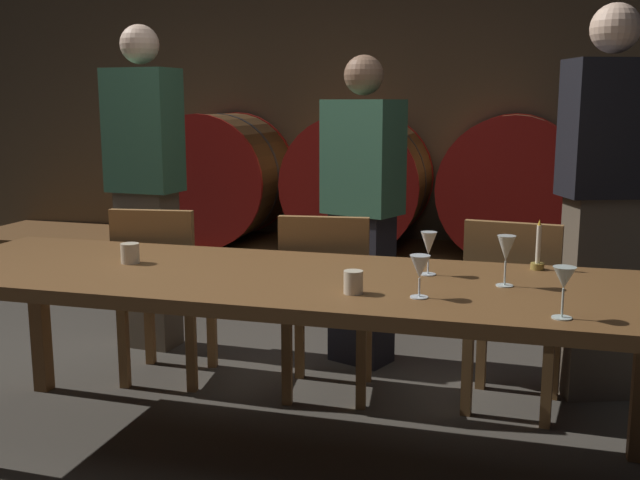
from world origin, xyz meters
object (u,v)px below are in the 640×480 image
candle_center (538,256)px  wine_glass_left (420,268)px  wine_barrel_left (219,178)px  wine_glass_far_left (429,245)px  guest_center (362,210)px  wine_barrel_right (513,186)px  wine_glass_right (564,280)px  chair_right (513,307)px  guest_left (146,186)px  chair_left (162,286)px  guest_right (603,201)px  dining_table (279,291)px  cup_left (130,253)px  wine_barrel_center (360,182)px  chair_center (327,297)px  cup_right (353,282)px  wine_glass_center (506,250)px

candle_center → wine_glass_left: (-0.38, -0.54, 0.05)m
wine_barrel_left → wine_glass_far_left: bearing=-52.1°
wine_barrel_left → guest_center: size_ratio=0.59×
wine_barrel_right → wine_glass_right: size_ratio=6.05×
chair_right → candle_center: size_ratio=4.50×
guest_left → chair_left: bearing=129.4°
guest_right → wine_glass_left: size_ratio=12.67×
guest_center → wine_glass_left: 1.47m
guest_right → candle_center: 0.75m
guest_right → wine_glass_right: guest_right is taller
chair_right → wine_glass_far_left: wine_glass_far_left is taller
dining_table → cup_left: bearing=176.9°
wine_glass_left → wine_glass_right: (0.44, -0.12, 0.02)m
wine_glass_left → guest_left: bearing=142.2°
wine_barrel_left → chair_left: (0.51, -1.90, -0.33)m
wine_barrel_center → wine_glass_left: size_ratio=6.66×
guest_left → guest_right: size_ratio=0.99×
guest_left → wine_glass_far_left: guest_left is taller
chair_right → cup_left: chair_right is taller
chair_center → chair_right: 0.83m
wine_barrel_right → guest_right: guest_right is taller
wine_glass_right → cup_right: wine_glass_right is taller
wine_barrel_center → wine_glass_far_left: size_ratio=5.85×
wine_barrel_right → guest_center: 1.53m
wine_glass_far_left → cup_right: wine_glass_far_left is taller
guest_center → cup_left: guest_center is taller
wine_glass_far_left → cup_right: size_ratio=2.07×
chair_center → chair_left: bearing=-6.3°
wine_glass_far_left → cup_right: (-0.21, -0.34, -0.07)m
candle_center → chair_center: bearing=162.1°
candle_center → wine_glass_far_left: (-0.39, -0.20, 0.06)m
chair_right → candle_center: bearing=110.9°
wine_barrel_left → wine_glass_center: (2.13, -2.49, 0.05)m
wine_glass_center → guest_left: bearing=151.1°
chair_center → wine_barrel_right: bearing=-119.6°
wine_barrel_left → wine_barrel_right: size_ratio=1.00×
guest_center → wine_glass_far_left: bearing=135.9°
wine_barrel_right → wine_glass_right: bearing=-85.9°
wine_glass_center → guest_right: bearing=68.0°
chair_right → wine_barrel_center: bearing=-52.0°
wine_glass_far_left → cup_right: 0.41m
dining_table → chair_right: size_ratio=3.22×
guest_center → chair_left: bearing=54.3°
cup_left → wine_glass_left: bearing=-10.8°
chair_center → cup_left: chair_center is taller
wine_barrel_center → chair_right: 2.16m
wine_barrel_center → cup_left: (-0.38, -2.50, -0.04)m
dining_table → guest_right: size_ratio=1.57×
guest_right → candle_center: bearing=47.0°
guest_left → wine_glass_center: guest_left is taller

